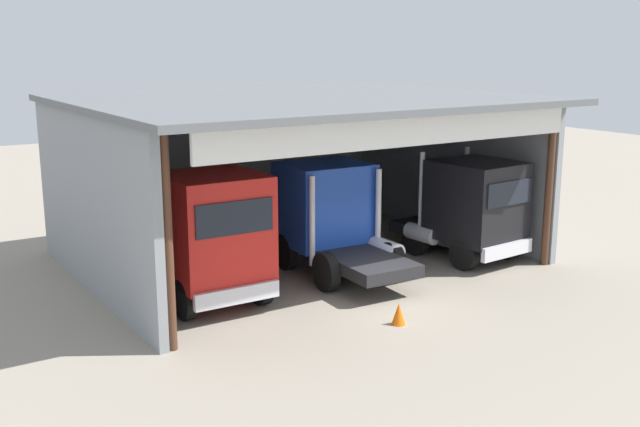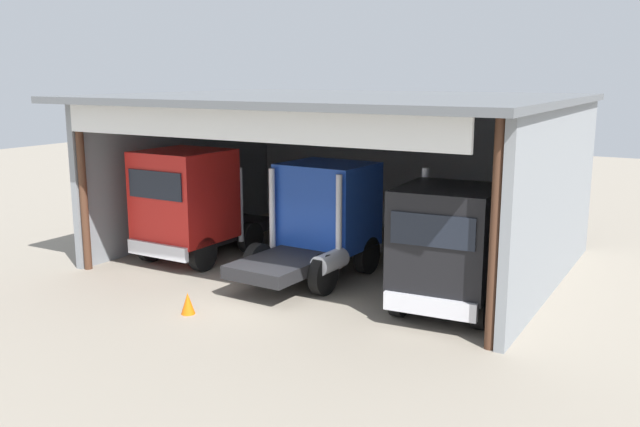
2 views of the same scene
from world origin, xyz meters
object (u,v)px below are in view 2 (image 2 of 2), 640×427
object	(u,v)px
oil_drum	(457,231)
tool_cart	(455,230)
truck_black_left_bay	(449,246)
traffic_cone	(188,303)
truck_red_right_bay	(191,203)
truck_blue_yard_outside	(322,217)

from	to	relation	value
oil_drum	tool_cart	distance (m)	0.25
truck_black_left_bay	traffic_cone	distance (m)	6.75
tool_cart	oil_drum	bearing A→B (deg)	93.74
tool_cart	traffic_cone	xyz separation A→B (m)	(-3.41, -10.49, -0.22)
truck_black_left_bay	truck_red_right_bay	bearing A→B (deg)	-8.19
oil_drum	tool_cart	world-z (taller)	tool_cart
oil_drum	truck_black_left_bay	bearing A→B (deg)	-72.89
truck_black_left_bay	traffic_cone	size ratio (longest dim) A/B	8.46
oil_drum	truck_blue_yard_outside	bearing A→B (deg)	-110.74
truck_blue_yard_outside	tool_cart	bearing A→B (deg)	71.15
truck_black_left_bay	tool_cart	bearing A→B (deg)	-76.37
truck_black_left_bay	oil_drum	xyz separation A→B (m)	(-2.26, 7.34, -1.33)
tool_cart	truck_blue_yard_outside	bearing A→B (deg)	-111.66
truck_black_left_bay	oil_drum	distance (m)	7.80
tool_cart	traffic_cone	distance (m)	11.03
oil_drum	traffic_cone	bearing A→B (deg)	-107.55
truck_red_right_bay	oil_drum	xyz separation A→B (m)	(6.69, 6.67, -1.48)
truck_blue_yard_outside	traffic_cone	world-z (taller)	truck_blue_yard_outside
truck_black_left_bay	tool_cart	distance (m)	7.56
truck_blue_yard_outside	oil_drum	size ratio (longest dim) A/B	6.04
truck_blue_yard_outside	traffic_cone	xyz separation A→B (m)	(-1.16, -4.82, -1.48)
truck_red_right_bay	oil_drum	distance (m)	9.56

